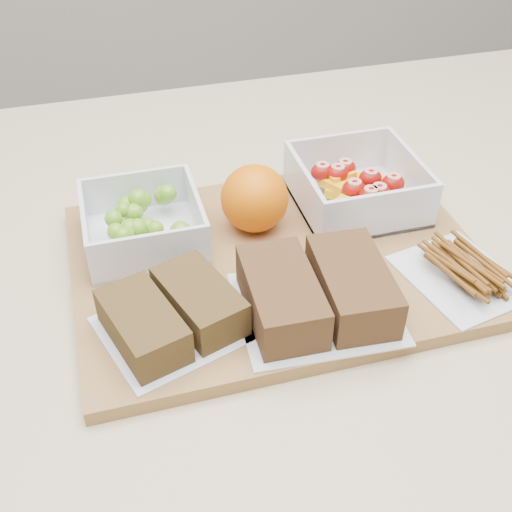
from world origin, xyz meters
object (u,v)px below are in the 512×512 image
object	(u,v)px
cutting_board	(277,262)
orange	(255,198)
sandwich_bag_left	(172,314)
sandwich_bag_center	(317,292)
pretzel_bag	(462,268)
fruit_container	(357,188)
grape_container	(144,223)

from	to	relation	value
cutting_board	orange	distance (m)	0.07
cutting_board	sandwich_bag_left	world-z (taller)	sandwich_bag_left
sandwich_bag_center	pretzel_bag	size ratio (longest dim) A/B	1.14
cutting_board	fruit_container	size ratio (longest dim) A/B	3.14
cutting_board	sandwich_bag_left	xyz separation A→B (m)	(-0.12, -0.07, 0.03)
cutting_board	sandwich_bag_left	distance (m)	0.15
orange	fruit_container	bearing A→B (deg)	4.45
cutting_board	pretzel_bag	distance (m)	0.19
fruit_container	pretzel_bag	xyz separation A→B (m)	(0.05, -0.15, -0.01)
sandwich_bag_center	pretzel_bag	bearing A→B (deg)	1.35
orange	sandwich_bag_left	xyz separation A→B (m)	(-0.11, -0.13, -0.02)
grape_container	orange	distance (m)	0.12
cutting_board	fruit_container	bearing A→B (deg)	30.08
cutting_board	sandwich_bag_center	world-z (taller)	sandwich_bag_center
pretzel_bag	orange	bearing A→B (deg)	141.57
cutting_board	grape_container	distance (m)	0.15
fruit_container	sandwich_bag_left	xyz separation A→B (m)	(-0.24, -0.14, -0.00)
sandwich_bag_left	sandwich_bag_center	xyz separation A→B (m)	(0.13, -0.01, 0.00)
grape_container	sandwich_bag_left	xyz separation A→B (m)	(0.01, -0.14, -0.00)
orange	pretzel_bag	world-z (taller)	orange
cutting_board	fruit_container	xyz separation A→B (m)	(0.11, 0.07, 0.03)
pretzel_bag	sandwich_bag_left	bearing A→B (deg)	178.58
fruit_container	sandwich_bag_left	bearing A→B (deg)	-149.16
orange	sandwich_bag_center	bearing A→B (deg)	-81.71
grape_container	orange	xyz separation A→B (m)	(0.12, -0.01, 0.01)
cutting_board	orange	xyz separation A→B (m)	(-0.01, 0.06, 0.04)
sandwich_bag_left	grape_container	bearing A→B (deg)	92.13
sandwich_bag_left	pretzel_bag	world-z (taller)	sandwich_bag_left
cutting_board	orange	size ratio (longest dim) A/B	5.71
fruit_container	pretzel_bag	size ratio (longest dim) A/B	0.98
fruit_container	orange	distance (m)	0.12
cutting_board	orange	world-z (taller)	orange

